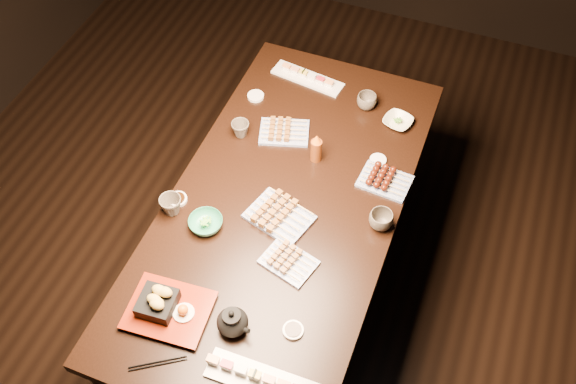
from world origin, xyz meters
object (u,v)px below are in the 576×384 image
(edamame_bowl_green, at_px, (206,223))
(condiment_bottle, at_px, (316,148))
(dining_table, at_px, (284,254))
(edamame_bowl_cream, at_px, (398,122))
(teacup_mid_right, at_px, (381,220))
(teapot, at_px, (232,320))
(sushi_platter_far, at_px, (308,76))
(sushi_platter_near, at_px, (262,379))
(yakitori_plate_right, at_px, (289,260))
(tempura_tray, at_px, (167,305))
(teacup_far_left, at_px, (240,129))
(teacup_far_right, at_px, (367,101))
(teacup_near_left, at_px, (171,205))
(yakitori_plate_left, at_px, (284,129))
(yakitori_plate_center, at_px, (279,214))

(edamame_bowl_green, bearing_deg, condiment_bottle, 59.52)
(dining_table, relative_size, edamame_bowl_cream, 14.54)
(teacup_mid_right, xyz_separation_m, teapot, (-0.36, -0.60, 0.02))
(edamame_bowl_green, relative_size, edamame_bowl_cream, 1.08)
(sushi_platter_far, xyz_separation_m, edamame_bowl_green, (-0.08, -0.93, -0.00))
(dining_table, relative_size, teacup_mid_right, 18.92)
(sushi_platter_near, height_order, teapot, teapot)
(teapot, bearing_deg, yakitori_plate_right, 89.25)
(tempura_tray, height_order, teacup_far_left, tempura_tray)
(teacup_mid_right, bearing_deg, teacup_far_right, 111.69)
(teacup_near_left, height_order, teacup_far_right, teacup_near_left)
(sushi_platter_far, relative_size, teacup_far_right, 3.90)
(teacup_near_left, bearing_deg, edamame_bowl_green, -6.02)
(sushi_platter_near, relative_size, yakitori_plate_left, 1.80)
(edamame_bowl_green, height_order, teapot, teapot)
(yakitori_plate_left, relative_size, edamame_bowl_green, 1.59)
(dining_table, xyz_separation_m, sushi_platter_far, (-0.16, 0.72, 0.40))
(dining_table, height_order, tempura_tray, tempura_tray)
(yakitori_plate_center, xyz_separation_m, teacup_far_right, (0.14, 0.72, 0.00))
(tempura_tray, distance_m, teacup_near_left, 0.44)
(yakitori_plate_left, bearing_deg, yakitori_plate_center, -88.01)
(teacup_far_right, xyz_separation_m, teapot, (-0.12, -1.21, 0.02))
(yakitori_plate_left, bearing_deg, tempura_tray, -110.92)
(yakitori_plate_center, bearing_deg, yakitori_plate_left, 125.12)
(yakitori_plate_left, bearing_deg, teacup_near_left, -132.19)
(sushi_platter_far, relative_size, edamame_bowl_green, 2.59)
(teacup_far_right, bearing_deg, yakitori_plate_center, -101.04)
(sushi_platter_near, height_order, edamame_bowl_cream, sushi_platter_near)
(tempura_tray, bearing_deg, sushi_platter_near, -20.39)
(yakitori_plate_left, distance_m, edamame_bowl_cream, 0.51)
(teapot, bearing_deg, dining_table, 107.85)
(sushi_platter_far, relative_size, teacup_near_left, 3.91)
(tempura_tray, bearing_deg, teacup_mid_right, 42.08)
(dining_table, relative_size, yakitori_plate_left, 8.45)
(edamame_bowl_green, distance_m, tempura_tray, 0.39)
(condiment_bottle, bearing_deg, sushi_platter_near, -80.72)
(yakitori_plate_left, height_order, tempura_tray, tempura_tray)
(yakitori_plate_center, xyz_separation_m, teacup_mid_right, (0.38, 0.11, 0.01))
(dining_table, height_order, edamame_bowl_green, edamame_bowl_green)
(teacup_near_left, bearing_deg, yakitori_plate_right, -6.17)
(dining_table, bearing_deg, yakitori_plate_right, -61.08)
(tempura_tray, height_order, teacup_near_left, tempura_tray)
(yakitori_plate_center, height_order, yakitori_plate_right, yakitori_plate_center)
(edamame_bowl_green, height_order, teacup_near_left, teacup_near_left)
(teacup_far_right, bearing_deg, sushi_platter_far, 166.19)
(yakitori_plate_left, bearing_deg, condiment_bottle, -43.35)
(condiment_bottle, bearing_deg, dining_table, -98.41)
(teacup_mid_right, bearing_deg, teacup_far_left, 160.77)
(sushi_platter_near, bearing_deg, teacup_near_left, 138.38)
(tempura_tray, xyz_separation_m, teacup_far_right, (0.35, 1.24, -0.02))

